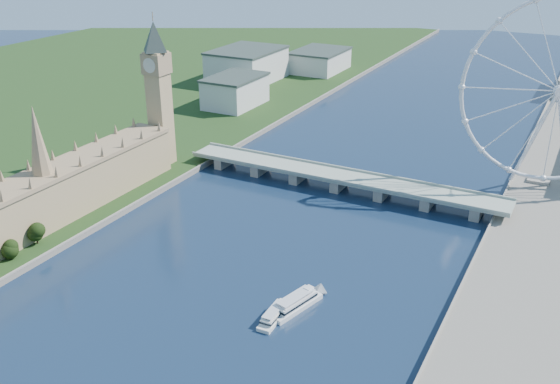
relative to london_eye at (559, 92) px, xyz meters
The scene contains 7 objects.
parliament_range 313.29m from the london_eye, 143.26° to the right, with size 24.00×200.00×70.00m.
big_ben 259.68m from the london_eye, 162.73° to the right, with size 20.02×20.02×110.00m.
westminster_bridge 145.38m from the london_eye, 155.34° to the right, with size 220.00×22.00×9.50m.
london_eye is the anchor object (origin of this frame).
city_skyline 226.06m from the london_eye, 111.50° to the left, with size 505.00×280.00×32.00m.
tour_boat_near 234.20m from the london_eye, 113.32° to the right, with size 6.71×26.43×5.81m, color silver, non-canonical shape.
tour_boat_far 221.94m from the london_eye, 113.40° to the right, with size 8.43×32.83×7.28m, color silver, non-canonical shape.
Camera 1 is at (141.63, -56.71, 165.68)m, focal length 40.00 mm.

